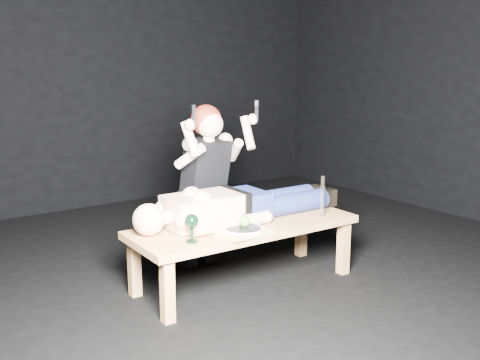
{
  "coord_description": "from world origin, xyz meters",
  "views": [
    {
      "loc": [
        -2.59,
        -3.37,
        1.58
      ],
      "look_at": [
        -0.34,
        -0.2,
        0.75
      ],
      "focal_mm": 42.93,
      "sensor_mm": 36.0,
      "label": 1
    }
  ],
  "objects_px": {
    "kneeling_woman": "(199,184)",
    "carving_knife": "(322,196)",
    "table": "(244,254)",
    "goblet": "(192,228)",
    "serving_tray": "(243,232)",
    "lying_man": "(242,201)"
  },
  "relations": [
    {
      "from": "lying_man",
      "to": "goblet",
      "type": "xyz_separation_m",
      "value": [
        -0.57,
        -0.25,
        -0.04
      ]
    },
    {
      "from": "table",
      "to": "lying_man",
      "type": "relative_size",
      "value": 0.98
    },
    {
      "from": "goblet",
      "to": "carving_knife",
      "type": "xyz_separation_m",
      "value": [
        1.08,
        -0.03,
        0.06
      ]
    },
    {
      "from": "table",
      "to": "goblet",
      "type": "relative_size",
      "value": 8.88
    },
    {
      "from": "serving_tray",
      "to": "goblet",
      "type": "bearing_deg",
      "value": 174.36
    },
    {
      "from": "serving_tray",
      "to": "goblet",
      "type": "height_order",
      "value": "goblet"
    },
    {
      "from": "table",
      "to": "serving_tray",
      "type": "xyz_separation_m",
      "value": [
        -0.14,
        -0.19,
        0.24
      ]
    },
    {
      "from": "table",
      "to": "carving_knife",
      "type": "distance_m",
      "value": 0.7
    },
    {
      "from": "lying_man",
      "to": "kneeling_woman",
      "type": "height_order",
      "value": "kneeling_woman"
    },
    {
      "from": "table",
      "to": "serving_tray",
      "type": "bearing_deg",
      "value": -126.23
    },
    {
      "from": "serving_tray",
      "to": "goblet",
      "type": "distance_m",
      "value": 0.38
    },
    {
      "from": "table",
      "to": "carving_knife",
      "type": "relative_size",
      "value": 5.38
    },
    {
      "from": "lying_man",
      "to": "carving_knife",
      "type": "distance_m",
      "value": 0.59
    },
    {
      "from": "table",
      "to": "kneeling_woman",
      "type": "xyz_separation_m",
      "value": [
        -0.05,
        0.51,
        0.42
      ]
    },
    {
      "from": "table",
      "to": "goblet",
      "type": "xyz_separation_m",
      "value": [
        -0.51,
        -0.15,
        0.32
      ]
    },
    {
      "from": "table",
      "to": "goblet",
      "type": "height_order",
      "value": "goblet"
    },
    {
      "from": "kneeling_woman",
      "to": "serving_tray",
      "type": "bearing_deg",
      "value": -102.72
    },
    {
      "from": "serving_tray",
      "to": "goblet",
      "type": "relative_size",
      "value": 1.86
    },
    {
      "from": "kneeling_woman",
      "to": "goblet",
      "type": "height_order",
      "value": "kneeling_woman"
    },
    {
      "from": "goblet",
      "to": "carving_knife",
      "type": "distance_m",
      "value": 1.08
    },
    {
      "from": "lying_man",
      "to": "serving_tray",
      "type": "height_order",
      "value": "lying_man"
    },
    {
      "from": "kneeling_woman",
      "to": "carving_knife",
      "type": "bearing_deg",
      "value": -53.72
    }
  ]
}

